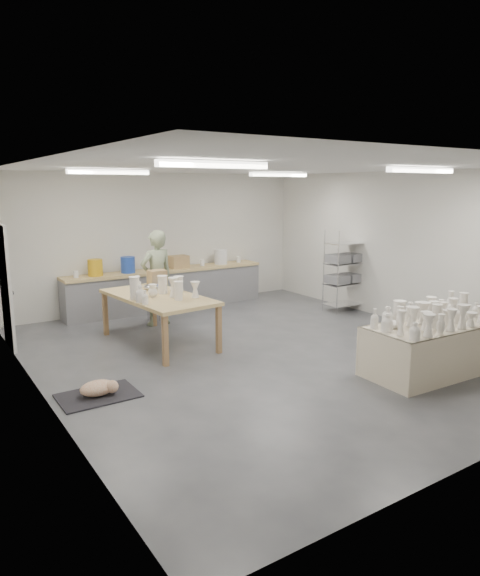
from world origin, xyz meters
TOP-DOWN VIEW (x-y plane):
  - room at (-0.11, 0.08)m, footprint 8.00×8.02m
  - back_counter at (-0.01, 3.68)m, footprint 4.60×0.60m
  - wire_shelf at (3.20, 1.40)m, footprint 0.88×0.48m
  - drying_table at (1.50, -2.13)m, footprint 2.11×1.07m
  - work_table at (-1.22, 1.43)m, footprint 1.35×2.39m
  - rug at (-2.90, -0.32)m, footprint 1.00×0.70m
  - cat at (-2.88, -0.33)m, footprint 0.49×0.37m
  - potter at (-0.75, 2.54)m, footprint 0.74×0.53m
  - red_stool at (-0.75, 2.81)m, footprint 0.44×0.44m

SIDE VIEW (x-z plane):
  - rug at x=-2.90m, z-range 0.00..0.02m
  - cat at x=-2.88m, z-range 0.02..0.22m
  - red_stool at x=-0.75m, z-range 0.13..0.47m
  - drying_table at x=1.50m, z-range -0.12..0.97m
  - back_counter at x=-0.01m, z-range -0.13..1.11m
  - work_table at x=-1.22m, z-range 0.25..1.48m
  - wire_shelf at x=3.20m, z-range 0.02..1.82m
  - potter at x=-0.75m, z-range 0.00..1.88m
  - room at x=-0.11m, z-range 0.56..3.56m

